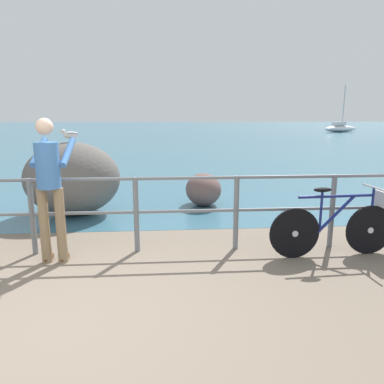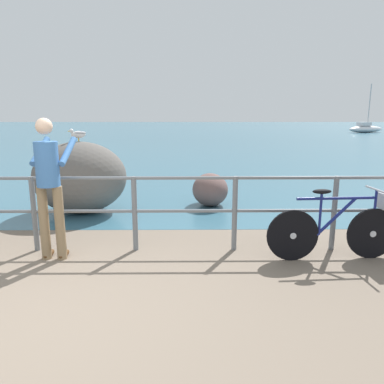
# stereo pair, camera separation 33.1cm
# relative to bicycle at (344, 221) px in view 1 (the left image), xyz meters

# --- Properties ---
(ground_plane) EXTENTS (120.00, 120.00, 0.10)m
(ground_plane) POSITION_rel_bicycle_xyz_m (-3.37, 18.63, -0.51)
(ground_plane) COLOR #756656
(sea_surface) EXTENTS (120.00, 90.00, 0.01)m
(sea_surface) POSITION_rel_bicycle_xyz_m (-3.37, 46.22, -0.46)
(sea_surface) COLOR #38667A
(sea_surface) RESTS_ON ground_plane
(promenade_railing) EXTENTS (9.49, 0.07, 1.02)m
(promenade_railing) POSITION_rel_bicycle_xyz_m (-3.37, 0.34, 0.17)
(promenade_railing) COLOR slate
(promenade_railing) RESTS_ON ground_plane
(bicycle) EXTENTS (1.70, 0.48, 0.92)m
(bicycle) POSITION_rel_bicycle_xyz_m (0.00, 0.00, 0.00)
(bicycle) COLOR black
(bicycle) RESTS_ON ground_plane
(person_at_railing) EXTENTS (0.46, 0.65, 1.78)m
(person_at_railing) POSITION_rel_bicycle_xyz_m (-3.70, 0.06, 0.53)
(person_at_railing) COLOR #8C7251
(person_at_railing) RESTS_ON ground_plane
(breakwater_boulder_main) EXTENTS (1.73, 1.49, 1.33)m
(breakwater_boulder_main) POSITION_rel_bicycle_xyz_m (-4.01, 2.35, 0.20)
(breakwater_boulder_main) COLOR #605B56
(breakwater_boulder_main) RESTS_ON ground
(breakwater_boulder_right) EXTENTS (0.72, 0.91, 0.66)m
(breakwater_boulder_right) POSITION_rel_bicycle_xyz_m (-1.54, 2.84, -0.14)
(breakwater_boulder_right) COLOR brown
(breakwater_boulder_right) RESTS_ON ground
(seagull) EXTENTS (0.33, 0.23, 0.23)m
(seagull) POSITION_rel_bicycle_xyz_m (-4.01, 2.40, 1.01)
(seagull) COLOR gold
(seagull) RESTS_ON breakwater_boulder_main
(sailboat) EXTENTS (4.57, 2.84, 4.90)m
(sailboat) POSITION_rel_bicycle_xyz_m (16.46, 33.74, -0.04)
(sailboat) COLOR white
(sailboat) RESTS_ON sea_surface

